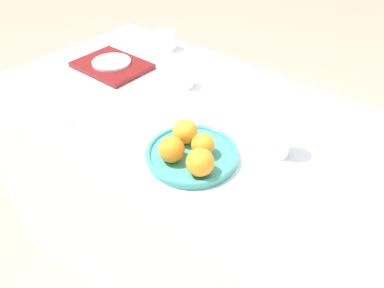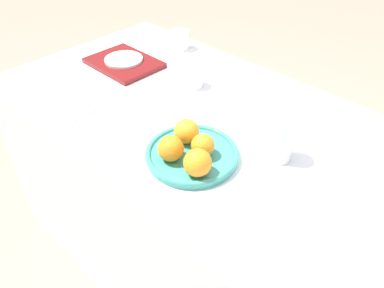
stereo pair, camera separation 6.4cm
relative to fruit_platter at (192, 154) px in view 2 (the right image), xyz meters
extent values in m
plane|color=gray|center=(-0.10, 0.18, -0.79)|extent=(12.00, 12.00, 0.00)
cube|color=white|center=(-0.10, 0.18, -0.40)|extent=(1.58, 0.82, 0.78)
cylinder|color=teal|center=(0.00, 0.00, 0.00)|extent=(0.26, 0.26, 0.02)
torus|color=teal|center=(0.00, 0.00, 0.00)|extent=(0.26, 0.26, 0.02)
sphere|color=orange|center=(-0.05, 0.03, 0.04)|extent=(0.07, 0.07, 0.07)
sphere|color=orange|center=(-0.02, -0.06, 0.04)|extent=(0.07, 0.07, 0.07)
sphere|color=orange|center=(0.03, 0.01, 0.04)|extent=(0.07, 0.07, 0.07)
sphere|color=orange|center=(0.07, -0.05, 0.04)|extent=(0.07, 0.07, 0.07)
cylinder|color=silver|center=(0.17, 0.17, 0.05)|extent=(0.07, 0.07, 0.13)
cube|color=maroon|center=(-0.60, 0.22, 0.00)|extent=(0.28, 0.21, 0.02)
cylinder|color=white|center=(-0.60, 0.22, 0.01)|extent=(0.15, 0.15, 0.01)
cylinder|color=white|center=(-0.28, 0.29, 0.02)|extent=(0.07, 0.07, 0.07)
cylinder|color=white|center=(-0.55, 0.49, 0.02)|extent=(0.08, 0.08, 0.08)
cube|color=white|center=(-0.47, -0.10, -0.01)|extent=(0.15, 0.11, 0.01)
camera|label=1|loc=(0.51, -0.62, 0.68)|focal=35.00mm
camera|label=2|loc=(0.56, -0.58, 0.68)|focal=35.00mm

